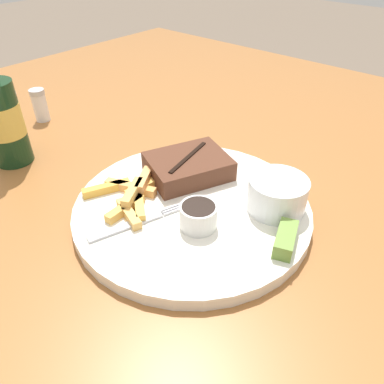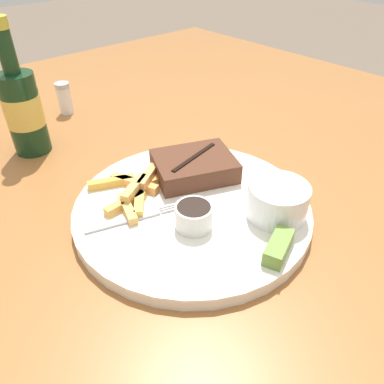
% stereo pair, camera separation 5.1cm
% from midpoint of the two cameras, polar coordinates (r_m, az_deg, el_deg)
% --- Properties ---
extents(dining_table, '(1.50, 1.63, 0.73)m').
position_cam_midpoint_polar(dining_table, '(0.56, -2.58, -7.61)').
color(dining_table, '#935B2D').
rests_on(dining_table, ground_plane).
extents(dinner_plate, '(0.33, 0.33, 0.02)m').
position_cam_midpoint_polar(dinner_plate, '(0.52, -2.77, -2.66)').
color(dinner_plate, silver).
rests_on(dinner_plate, dining_table).
extents(steak_portion, '(0.14, 0.13, 0.03)m').
position_cam_midpoint_polar(steak_portion, '(0.57, -3.13, 3.86)').
color(steak_portion, '#512D1E').
rests_on(steak_portion, dinner_plate).
extents(fries_pile, '(0.11, 0.12, 0.02)m').
position_cam_midpoint_polar(fries_pile, '(0.53, -12.05, -0.52)').
color(fries_pile, '#D9A857').
rests_on(fries_pile, dinner_plate).
extents(coleslaw_cup, '(0.08, 0.08, 0.05)m').
position_cam_midpoint_polar(coleslaw_cup, '(0.50, 10.11, -0.17)').
color(coleslaw_cup, white).
rests_on(coleslaw_cup, dinner_plate).
extents(dipping_sauce_cup, '(0.05, 0.05, 0.03)m').
position_cam_midpoint_polar(dipping_sauce_cup, '(0.47, -2.10, -3.68)').
color(dipping_sauce_cup, silver).
rests_on(dipping_sauce_cup, dinner_plate).
extents(pickle_spear, '(0.06, 0.04, 0.02)m').
position_cam_midpoint_polar(pickle_spear, '(0.46, 11.02, -7.19)').
color(pickle_spear, olive).
rests_on(pickle_spear, dinner_plate).
extents(fork_utensil, '(0.13, 0.05, 0.00)m').
position_cam_midpoint_polar(fork_utensil, '(0.49, -11.80, -4.86)').
color(fork_utensil, '#B7B7BC').
rests_on(fork_utensil, dinner_plate).
extents(beer_bottle, '(0.06, 0.06, 0.22)m').
position_cam_midpoint_polar(beer_bottle, '(0.69, -28.91, 9.78)').
color(beer_bottle, '#143319').
rests_on(beer_bottle, dining_table).
extents(salt_shaker, '(0.03, 0.03, 0.07)m').
position_cam_midpoint_polar(salt_shaker, '(0.84, -23.83, 12.00)').
color(salt_shaker, white).
rests_on(salt_shaker, dining_table).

